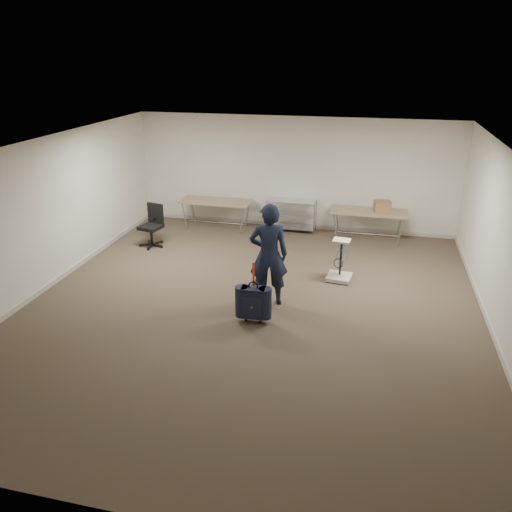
# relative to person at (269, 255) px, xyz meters

# --- Properties ---
(ground) EXTENTS (9.00, 9.00, 0.00)m
(ground) POSITION_rel_person_xyz_m (-0.25, -0.22, -0.94)
(ground) COLOR #473A2B
(ground) RESTS_ON ground
(room_shell) EXTENTS (8.00, 9.00, 9.00)m
(room_shell) POSITION_rel_person_xyz_m (-0.25, 1.17, -0.89)
(room_shell) COLOR silver
(room_shell) RESTS_ON ground
(folding_table_left) EXTENTS (1.80, 0.75, 0.73)m
(folding_table_left) POSITION_rel_person_xyz_m (-2.15, 3.73, -0.26)
(folding_table_left) COLOR #8D7956
(folding_table_left) RESTS_ON ground
(folding_table_right) EXTENTS (1.80, 0.75, 0.73)m
(folding_table_right) POSITION_rel_person_xyz_m (1.65, 3.73, -0.26)
(folding_table_right) COLOR #8D7956
(folding_table_right) RESTS_ON ground
(wire_shelf) EXTENTS (1.22, 0.47, 0.80)m
(wire_shelf) POSITION_rel_person_xyz_m (-0.25, 3.98, -0.50)
(wire_shelf) COLOR silver
(wire_shelf) RESTS_ON ground
(person) EXTENTS (0.77, 0.60, 1.87)m
(person) POSITION_rel_person_xyz_m (0.00, 0.00, 0.00)
(person) COLOR black
(person) RESTS_ON ground
(suitcase) EXTENTS (0.41, 0.25, 1.08)m
(suitcase) POSITION_rel_person_xyz_m (-0.10, -0.75, -0.57)
(suitcase) COLOR black
(suitcase) RESTS_ON ground
(office_chair) EXTENTS (0.59, 0.59, 0.98)m
(office_chair) POSITION_rel_person_xyz_m (-3.23, 2.19, -0.64)
(office_chair) COLOR black
(office_chair) RESTS_ON ground
(equipment_cart) EXTENTS (0.51, 0.51, 0.85)m
(equipment_cart) POSITION_rel_person_xyz_m (1.18, 1.28, -0.71)
(equipment_cart) COLOR beige
(equipment_cart) RESTS_ON ground
(cardboard_box) EXTENTS (0.42, 0.35, 0.27)m
(cardboard_box) POSITION_rel_person_xyz_m (1.93, 3.71, -0.07)
(cardboard_box) COLOR #A4814C
(cardboard_box) RESTS_ON folding_table_right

